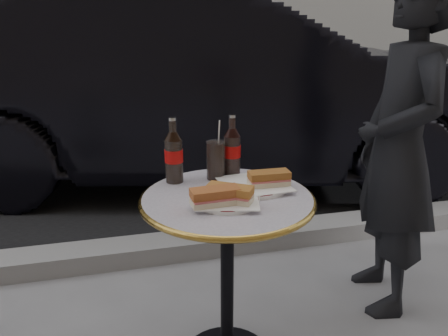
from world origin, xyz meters
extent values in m
cube|color=black|center=(0.00, 5.00, 0.00)|extent=(40.00, 8.00, 0.00)
cube|color=gray|center=(0.00, 0.90, 0.05)|extent=(40.00, 0.20, 0.12)
cylinder|color=white|center=(-0.01, -0.05, 0.74)|extent=(0.29, 0.29, 0.01)
cylinder|color=white|center=(0.11, 0.05, 0.74)|extent=(0.27, 0.27, 0.01)
cube|color=#A35629|center=(-0.07, -0.10, 0.77)|extent=(0.16, 0.08, 0.06)
cube|color=#A6662A|center=(-0.01, -0.08, 0.77)|extent=(0.17, 0.14, 0.05)
cube|color=#925825|center=(0.16, 0.03, 0.77)|extent=(0.15, 0.07, 0.05)
cylinder|color=black|center=(0.00, 0.18, 0.81)|extent=(0.09, 0.09, 0.15)
imported|color=black|center=(0.44, 2.18, 0.78)|extent=(2.69, 5.00, 1.56)
imported|color=black|center=(0.85, 0.25, 0.77)|extent=(0.48, 0.63, 1.54)
camera|label=1|loc=(-0.35, -1.38, 1.32)|focal=35.00mm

